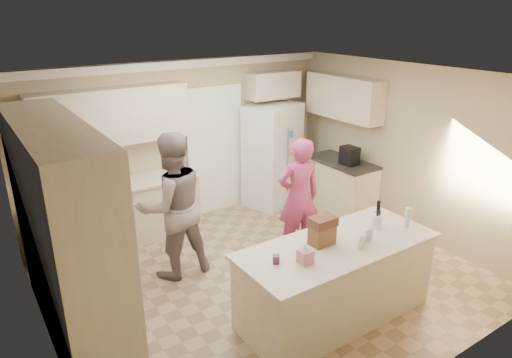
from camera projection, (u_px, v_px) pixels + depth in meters
floor at (264, 277)px, 6.03m from camera, size 5.20×4.60×0.02m
ceiling at (266, 76)px, 5.11m from camera, size 5.20×4.60×0.02m
wall_back at (183, 142)px, 7.37m from camera, size 5.20×0.02×2.60m
wall_front at (425, 269)px, 3.78m from camera, size 5.20×0.02×2.60m
wall_left at (34, 242)px, 4.21m from camera, size 0.02×4.60×2.60m
wall_right at (405, 150)px, 6.94m from camera, size 0.02×4.60×2.60m
crown_back at (180, 65)px, 6.90m from camera, size 5.20×0.08×0.12m
pantry_bank at (66, 237)px, 4.57m from camera, size 0.60×2.60×2.35m
back_base_cab at (125, 214)px, 6.83m from camera, size 2.20×0.60×0.88m
back_countertop at (122, 186)px, 6.66m from camera, size 2.24×0.63×0.04m
back_upper_cab at (112, 117)px, 6.41m from camera, size 2.20×0.35×0.80m
doorway_opening at (214, 152)px, 7.72m from camera, size 0.90×0.06×2.10m
doorway_casing at (215, 152)px, 7.69m from camera, size 1.02×0.03×2.22m
wall_frame_upper at (185, 127)px, 7.26m from camera, size 0.15×0.02×0.20m
wall_frame_lower at (185, 144)px, 7.35m from camera, size 0.15×0.02×0.20m
refrigerator at (272, 155)px, 8.04m from camera, size 1.07×0.94×1.80m
fridge_seam at (285, 160)px, 7.76m from camera, size 0.02×0.02×1.78m
fridge_dispenser at (275, 149)px, 7.55m from camera, size 0.22×0.03×0.35m
fridge_handle_l at (283, 153)px, 7.67m from camera, size 0.02×0.02×0.85m
fridge_handle_r at (288, 152)px, 7.72m from camera, size 0.02×0.02×0.85m
over_fridge_cab at (273, 85)px, 7.81m from camera, size 0.95×0.35×0.45m
right_base_cab at (341, 187)px, 7.86m from camera, size 0.60×1.20×0.88m
right_countertop at (342, 162)px, 7.69m from camera, size 0.63×1.24×0.04m
right_upper_cab at (344, 97)px, 7.55m from camera, size 0.35×1.50×0.70m
coffee_maker at (350, 156)px, 7.45m from camera, size 0.22×0.28×0.30m
island_base at (335, 282)px, 5.12m from camera, size 2.20×0.90×0.88m
island_top at (338, 246)px, 4.96m from camera, size 2.28×0.96×0.05m
utensil_crock at (376, 221)px, 5.31m from camera, size 0.13×0.13×0.15m
tissue_box at (305, 256)px, 4.56m from camera, size 0.13×0.13×0.14m
tissue_plume at (306, 247)px, 4.53m from camera, size 0.08×0.08×0.08m
dollhouse_body at (322, 235)px, 4.92m from camera, size 0.26×0.18×0.22m
dollhouse_roof at (323, 221)px, 4.86m from camera, size 0.28×0.20×0.10m
jam_jar at (276, 259)px, 4.56m from camera, size 0.07×0.07×0.09m
greeting_card_a at (362, 241)px, 4.85m from camera, size 0.12×0.06×0.16m
greeting_card_b at (368, 235)px, 4.97m from camera, size 0.12×0.05×0.16m
water_bottle at (408, 218)px, 5.29m from camera, size 0.07×0.07×0.24m
shaker_salt at (375, 215)px, 5.54m from camera, size 0.05×0.05×0.09m
shaker_pepper at (379, 214)px, 5.58m from camera, size 0.05×0.05×0.09m
teen_boy at (172, 206)px, 5.79m from camera, size 0.95×0.74×1.94m
teen_girl at (299, 197)px, 6.37m from camera, size 0.70×0.54×1.71m
fridge_magnets at (285, 161)px, 7.76m from camera, size 0.76×0.02×1.44m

